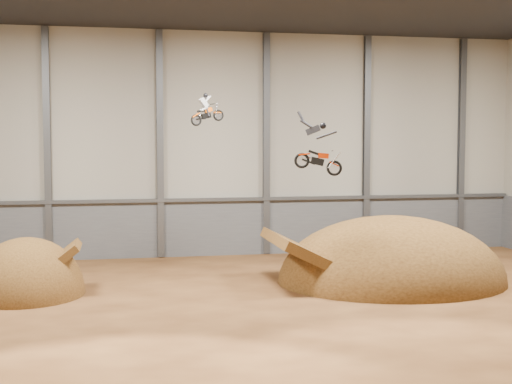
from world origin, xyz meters
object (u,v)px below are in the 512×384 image
landing_ramp (391,281)px  fmx_rider_a (208,107)px  takeoff_ramp (27,295)px  fmx_rider_b (316,144)px

landing_ramp → fmx_rider_a: 12.91m
takeoff_ramp → fmx_rider_b: 15.27m
landing_ramp → fmx_rider_a: bearing=170.3°
landing_ramp → fmx_rider_b: 9.10m
takeoff_ramp → fmx_rider_a: bearing=7.8°
takeoff_ramp → fmx_rider_b: fmx_rider_b is taller
takeoff_ramp → fmx_rider_b: size_ratio=2.13×
takeoff_ramp → landing_ramp: bearing=-1.2°
takeoff_ramp → landing_ramp: size_ratio=0.53×
fmx_rider_a → fmx_rider_b: bearing=-62.4°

